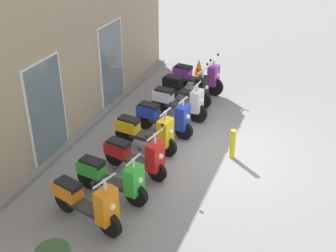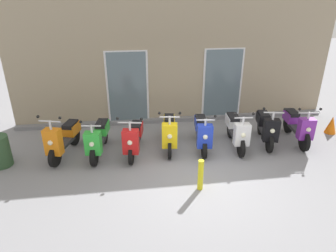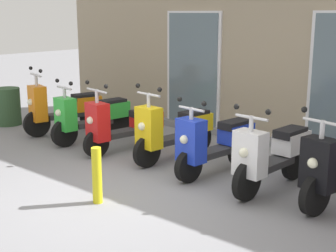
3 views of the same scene
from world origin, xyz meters
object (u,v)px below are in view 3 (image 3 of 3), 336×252
at_px(scooter_green, 92,116).
at_px(curb_bollard, 97,175).
at_px(scooter_yellow, 173,130).
at_px(scooter_blue, 215,142).
at_px(scooter_orange, 63,108).
at_px(scooter_white, 272,154).
at_px(scooter_red, 123,125).
at_px(trash_bin, 8,106).

xyz_separation_m(scooter_green, curb_bollard, (2.23, -1.86, -0.11)).
distance_m(scooter_yellow, curb_bollard, 1.97).
distance_m(scooter_blue, curb_bollard, 1.87).
bearing_deg(scooter_orange, curb_bollard, -31.43).
xyz_separation_m(scooter_green, scooter_yellow, (1.84, 0.06, 0.03)).
height_order(scooter_white, curb_bollard, scooter_white).
bearing_deg(scooter_blue, scooter_white, -2.68).
xyz_separation_m(scooter_orange, scooter_red, (1.77, -0.14, -0.03)).
bearing_deg(trash_bin, scooter_white, 1.56).
height_order(scooter_orange, scooter_yellow, scooter_orange).
bearing_deg(scooter_red, scooter_green, 173.52).
distance_m(scooter_white, trash_bin, 5.96).
height_order(scooter_orange, scooter_green, scooter_orange).
bearing_deg(scooter_blue, curb_bollard, -104.73).
relative_size(scooter_orange, scooter_yellow, 0.99).
bearing_deg(trash_bin, scooter_yellow, 4.40).
height_order(scooter_red, scooter_white, scooter_red).
bearing_deg(scooter_red, scooter_yellow, 9.96).
relative_size(scooter_white, curb_bollard, 2.29).
distance_m(scooter_green, scooter_white, 3.63).
relative_size(scooter_green, scooter_blue, 1.05).
xyz_separation_m(scooter_green, scooter_white, (3.63, -0.10, 0.03)).
xyz_separation_m(scooter_green, trash_bin, (-2.33, -0.26, -0.07)).
bearing_deg(scooter_green, scooter_orange, 177.77).
bearing_deg(scooter_blue, scooter_red, -178.43).
distance_m(curb_bollard, trash_bin, 4.83).
distance_m(scooter_red, curb_bollard, 2.21).
bearing_deg(scooter_green, curb_bollard, -39.84).
relative_size(scooter_red, scooter_white, 0.96).
distance_m(scooter_green, scooter_blue, 2.70).
height_order(scooter_green, scooter_red, scooter_red).
height_order(scooter_blue, trash_bin, scooter_blue).
height_order(scooter_orange, scooter_blue, scooter_orange).
height_order(scooter_green, scooter_white, scooter_white).
bearing_deg(scooter_green, scooter_red, -6.48).
xyz_separation_m(scooter_orange, trash_bin, (-1.46, -0.29, -0.11)).
bearing_deg(scooter_blue, scooter_yellow, 172.38).
distance_m(scooter_white, curb_bollard, 2.26).
bearing_deg(scooter_green, scooter_white, -1.52).
bearing_deg(scooter_white, scooter_yellow, 174.92).
xyz_separation_m(scooter_red, scooter_blue, (1.80, 0.05, 0.01)).
distance_m(scooter_green, scooter_red, 0.91).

